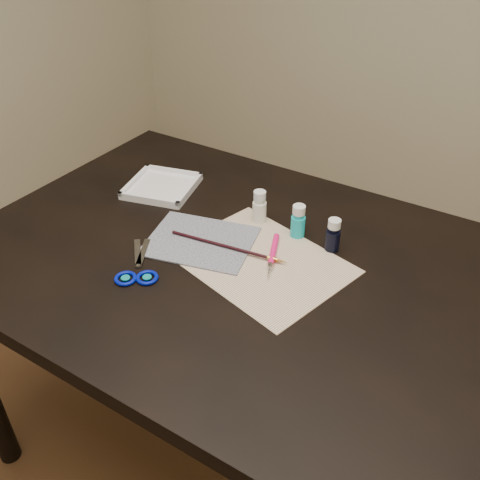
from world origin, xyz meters
The scene contains 11 objects.
ground centered at (0.00, 0.00, -0.01)m, with size 3.50×3.50×0.02m, color #422614.
table centered at (0.00, 0.00, 0.38)m, with size 1.30×0.90×0.75m, color black.
paper centered at (0.05, 0.01, 0.75)m, with size 0.38×0.29×0.00m, color white.
canvas centered at (-0.11, 0.00, 0.75)m, with size 0.25×0.20×0.00m, color black.
paint_bottle_white centered at (-0.04, 0.16, 0.79)m, with size 0.04×0.04×0.09m, color white.
paint_bottle_cyan centered at (0.07, 0.15, 0.79)m, with size 0.03×0.03×0.09m, color #15BFCD.
paint_bottle_navy centered at (0.17, 0.14, 0.79)m, with size 0.03×0.03×0.08m, color black.
paintbrush centered at (-0.04, 0.01, 0.76)m, with size 0.30×0.01×0.01m, color black, non-canonical shape.
craft_knife centered at (0.07, 0.03, 0.76)m, with size 0.17×0.01×0.01m, color #F5156D, non-canonical shape.
scissors centered at (-0.19, -0.14, 0.76)m, with size 0.19×0.10×0.01m, color silver, non-canonical shape.
palette_tray centered at (-0.35, 0.15, 0.76)m, with size 0.18×0.18×0.02m, color white.
Camera 1 is at (0.52, -0.84, 1.49)m, focal length 40.00 mm.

